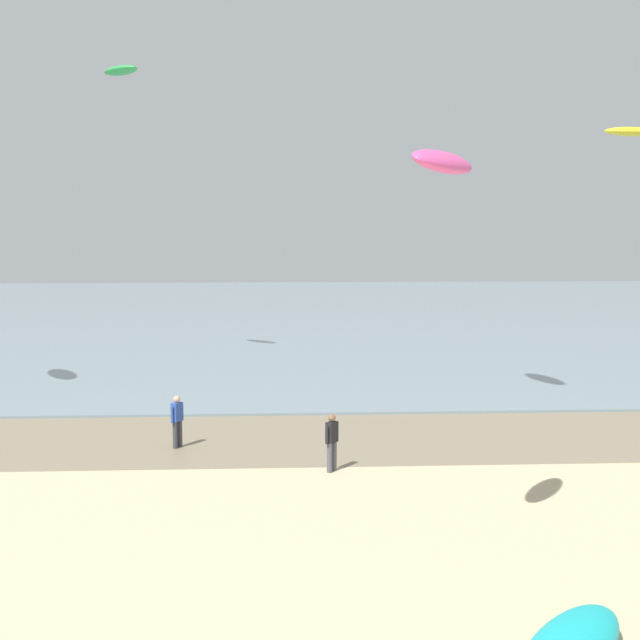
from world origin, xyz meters
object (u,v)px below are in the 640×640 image
object	(u,v)px
kite_aloft_5	(631,132)
kite_aloft_2	(443,162)
person_left_flank	(332,441)
person_by_waterline	(177,420)
kite_aloft_0	(121,70)

from	to	relation	value
kite_aloft_5	kite_aloft_2	bearing A→B (deg)	-127.41
person_left_flank	person_by_waterline	bearing A→B (deg)	149.36
person_by_waterline	kite_aloft_2	bearing A→B (deg)	-54.69
kite_aloft_0	person_left_flank	bearing A→B (deg)	158.59
kite_aloft_2	kite_aloft_5	distance (m)	38.68
person_left_flank	kite_aloft_0	size ratio (longest dim) A/B	0.71
person_by_waterline	kite_aloft_5	world-z (taller)	kite_aloft_5
kite_aloft_0	kite_aloft_5	world-z (taller)	kite_aloft_0
kite_aloft_0	person_by_waterline	bearing A→B (deg)	147.79
person_by_waterline	kite_aloft_2	distance (m)	13.77
person_by_waterline	person_left_flank	bearing A→B (deg)	-30.64
person_by_waterline	kite_aloft_5	size ratio (longest dim) A/B	0.48
person_by_waterline	kite_aloft_0	bearing A→B (deg)	105.42
kite_aloft_2	kite_aloft_5	world-z (taller)	kite_aloft_5
kite_aloft_2	person_by_waterline	bearing A→B (deg)	-108.38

